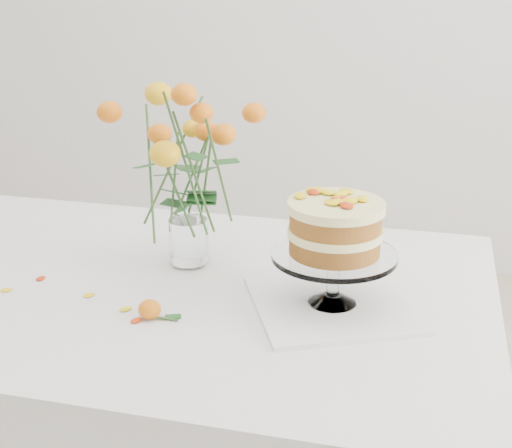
{
  "coord_description": "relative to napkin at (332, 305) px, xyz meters",
  "views": [
    {
      "loc": [
        0.55,
        -1.31,
        1.41
      ],
      "look_at": [
        0.2,
        0.04,
        0.89
      ],
      "focal_mm": 50.0,
      "sensor_mm": 36.0,
      "label": 1
    }
  ],
  "objects": [
    {
      "name": "stray_petal_b",
      "position": [
        -0.4,
        -0.12,
        -0.0
      ],
      "size": [
        0.03,
        0.02,
        0.0
      ],
      "primitive_type": "ellipsoid",
      "color": "yellow",
      "rests_on": "table"
    },
    {
      "name": "stray_petal_d",
      "position": [
        -0.64,
        -0.03,
        -0.0
      ],
      "size": [
        0.03,
        0.02,
        0.0
      ],
      "primitive_type": "ellipsoid",
      "color": "yellow",
      "rests_on": "table"
    },
    {
      "name": "stray_petal_e",
      "position": [
        -0.68,
        -0.1,
        -0.0
      ],
      "size": [
        0.03,
        0.02,
        0.0
      ],
      "primitive_type": "ellipsoid",
      "color": "yellow",
      "rests_on": "table"
    },
    {
      "name": "table",
      "position": [
        -0.38,
        0.02,
        -0.09
      ],
      "size": [
        1.43,
        0.93,
        0.76
      ],
      "color": "tan",
      "rests_on": "ground"
    },
    {
      "name": "stray_petal_a",
      "position": [
        -0.5,
        -0.08,
        -0.0
      ],
      "size": [
        0.03,
        0.02,
        0.0
      ],
      "primitive_type": "ellipsoid",
      "color": "yellow",
      "rests_on": "table"
    },
    {
      "name": "stray_petal_f",
      "position": [
        -0.08,
        -0.06,
        -0.0
      ],
      "size": [
        0.03,
        0.02,
        0.0
      ],
      "primitive_type": "ellipsoid",
      "color": "yellow",
      "rests_on": "table"
    },
    {
      "name": "stray_petal_c",
      "position": [
        -0.36,
        -0.16,
        -0.0
      ],
      "size": [
        0.03,
        0.02,
        0.0
      ],
      "primitive_type": "ellipsoid",
      "color": "yellow",
      "rests_on": "table"
    },
    {
      "name": "rose_vase",
      "position": [
        -0.35,
        0.13,
        0.25
      ],
      "size": [
        0.31,
        0.31,
        0.44
      ],
      "rotation": [
        0.0,
        0.0,
        -0.07
      ],
      "color": "white",
      "rests_on": "table"
    },
    {
      "name": "napkin",
      "position": [
        0.0,
        0.0,
        0.0
      ],
      "size": [
        0.41,
        0.41,
        0.01
      ],
      "primitive_type": "cube",
      "rotation": [
        0.0,
        0.0,
        0.44
      ],
      "color": "white",
      "rests_on": "table"
    },
    {
      "name": "loose_rose_far",
      "position": [
        -0.34,
        -0.14,
        0.01
      ],
      "size": [
        0.08,
        0.04,
        0.04
      ],
      "rotation": [
        0.0,
        0.0,
        -0.05
      ],
      "color": "#D8530A",
      "rests_on": "table"
    },
    {
      "name": "cake_stand",
      "position": [
        0.0,
        -0.0,
        0.15
      ],
      "size": [
        0.25,
        0.25,
        0.22
      ],
      "rotation": [
        0.0,
        0.0,
        -0.19
      ],
      "color": "white",
      "rests_on": "napkin"
    }
  ]
}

